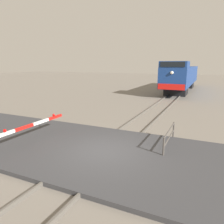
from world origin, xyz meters
The scene contains 6 objects.
ground_plane centered at (0.00, 0.00, 0.00)m, with size 160.00×160.00×0.00m, color slate.
rail_track_left centered at (-0.72, 0.00, 0.07)m, with size 0.08×80.00×0.15m, color #59544C.
rail_track_right centered at (0.72, 0.00, 0.07)m, with size 0.08×80.00×0.15m, color #59544C.
road_surface centered at (0.00, 0.00, 0.08)m, with size 36.00×6.18×0.17m, color #38383A.
locomotive centered at (0.00, 25.09, 2.15)m, with size 3.10×18.29×4.19m.
guard_railing centered at (2.42, 1.84, 0.62)m, with size 0.08×2.59×0.95m.
Camera 1 is at (3.93, -7.70, 3.86)m, focal length 33.87 mm.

